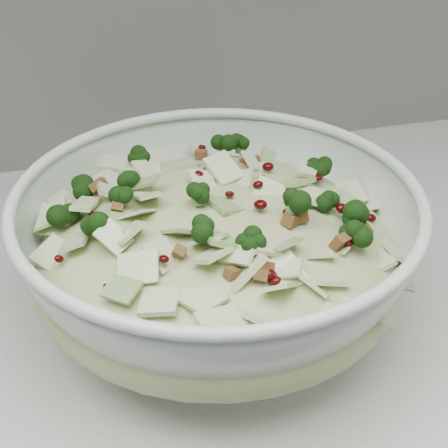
# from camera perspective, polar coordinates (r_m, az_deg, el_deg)

# --- Properties ---
(mixing_bowl) EXTENTS (0.39, 0.39, 0.15)m
(mixing_bowl) POSITION_cam_1_polar(r_m,az_deg,el_deg) (0.59, -0.57, -2.75)
(mixing_bowl) COLOR silver
(mixing_bowl) RESTS_ON counter
(salad) EXTENTS (0.35, 0.35, 0.15)m
(salad) POSITION_cam_1_polar(r_m,az_deg,el_deg) (0.57, -0.58, -0.82)
(salad) COLOR tan
(salad) RESTS_ON mixing_bowl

